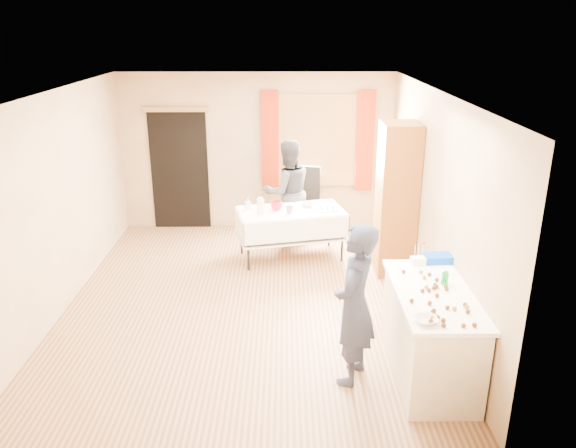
{
  "coord_description": "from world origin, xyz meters",
  "views": [
    {
      "loc": [
        0.46,
        -6.41,
        3.34
      ],
      "look_at": [
        0.5,
        0.0,
        1.03
      ],
      "focal_mm": 35.0,
      "sensor_mm": 36.0,
      "label": 1
    }
  ],
  "objects_px": {
    "cabinet": "(396,200)",
    "girl": "(355,305)",
    "party_table": "(291,229)",
    "woman": "(288,192)",
    "chair": "(305,214)",
    "counter": "(430,333)"
  },
  "relations": [
    {
      "from": "chair",
      "to": "party_table",
      "type": "bearing_deg",
      "value": -92.67
    },
    {
      "from": "counter",
      "to": "woman",
      "type": "xyz_separation_m",
      "value": [
        -1.38,
        3.64,
        0.37
      ]
    },
    {
      "from": "counter",
      "to": "party_table",
      "type": "distance_m",
      "value": 3.25
    },
    {
      "from": "chair",
      "to": "girl",
      "type": "bearing_deg",
      "value": -75.33
    },
    {
      "from": "cabinet",
      "to": "girl",
      "type": "xyz_separation_m",
      "value": [
        -0.87,
        -2.58,
        -0.24
      ]
    },
    {
      "from": "cabinet",
      "to": "girl",
      "type": "relative_size",
      "value": 1.3
    },
    {
      "from": "party_table",
      "to": "girl",
      "type": "relative_size",
      "value": 1.04
    },
    {
      "from": "party_table",
      "to": "chair",
      "type": "bearing_deg",
      "value": 64.17
    },
    {
      "from": "cabinet",
      "to": "counter",
      "type": "relative_size",
      "value": 1.37
    },
    {
      "from": "chair",
      "to": "girl",
      "type": "relative_size",
      "value": 0.67
    },
    {
      "from": "chair",
      "to": "cabinet",
      "type": "bearing_deg",
      "value": -42.21
    },
    {
      "from": "party_table",
      "to": "woman",
      "type": "xyz_separation_m",
      "value": [
        -0.04,
        0.67,
        0.38
      ]
    },
    {
      "from": "counter",
      "to": "girl",
      "type": "distance_m",
      "value": 0.85
    },
    {
      "from": "counter",
      "to": "party_table",
      "type": "height_order",
      "value": "counter"
    },
    {
      "from": "party_table",
      "to": "cabinet",
      "type": "bearing_deg",
      "value": -31.16
    },
    {
      "from": "party_table",
      "to": "chair",
      "type": "relative_size",
      "value": 1.55
    },
    {
      "from": "cabinet",
      "to": "counter",
      "type": "distance_m",
      "value": 2.57
    },
    {
      "from": "girl",
      "to": "chair",
      "type": "bearing_deg",
      "value": -153.19
    },
    {
      "from": "cabinet",
      "to": "girl",
      "type": "height_order",
      "value": "cabinet"
    },
    {
      "from": "party_table",
      "to": "chair",
      "type": "xyz_separation_m",
      "value": [
        0.25,
        1.08,
        -0.12
      ]
    },
    {
      "from": "cabinet",
      "to": "party_table",
      "type": "distance_m",
      "value": 1.63
    },
    {
      "from": "party_table",
      "to": "woman",
      "type": "distance_m",
      "value": 0.78
    }
  ]
}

